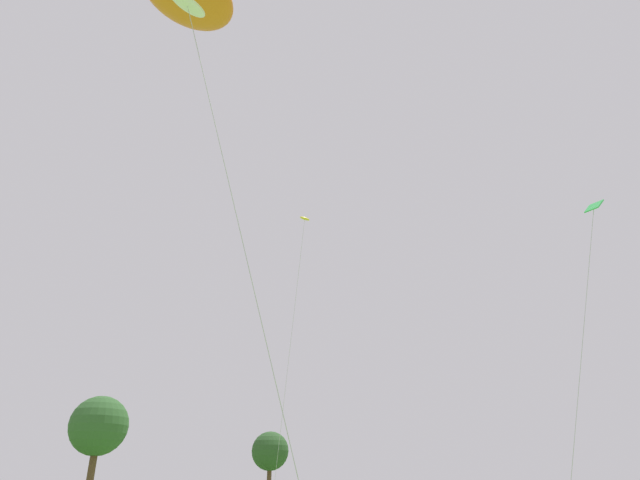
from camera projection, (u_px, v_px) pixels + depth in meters
name	position (u px, v px, depth m)	size (l,w,h in m)	color
small_kite_diamond_red	(592.00, 231.00, 19.85)	(2.78, 2.25, 11.77)	green
small_kite_triangle_green	(304.00, 228.00, 35.54)	(0.81, 3.55, 18.33)	yellow
tree_pine_center	(270.00, 451.00, 62.44)	(4.32, 4.32, 7.84)	#513823
tree_shrub_far	(99.00, 426.00, 44.77)	(4.80, 4.80, 8.93)	#513823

